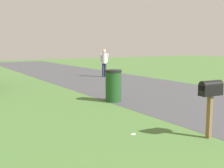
# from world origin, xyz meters

# --- Properties ---
(mailbox) EXTENTS (0.25, 0.54, 1.25)m
(mailbox) POSITION_xyz_m (4.86, -1.22, 1.00)
(mailbox) COLOR brown
(mailbox) RESTS_ON ground
(trash_bin) EXTENTS (0.59, 0.59, 1.13)m
(trash_bin) POSITION_xyz_m (9.26, -1.58, 0.57)
(trash_bin) COLOR #1E4C1E
(trash_bin) RESTS_ON ground
(pedestrian) EXTENTS (0.30, 0.52, 1.73)m
(pedestrian) POSITION_xyz_m (16.13, -5.22, 1.01)
(pedestrian) COLOR #2D3351
(pedestrian) RESTS_ON ground
(litter_wrapper_by_mailbox) EXTENTS (0.14, 0.15, 0.01)m
(litter_wrapper_by_mailbox) POSITION_xyz_m (5.91, -0.00, 0.00)
(litter_wrapper_by_mailbox) COLOR silver
(litter_wrapper_by_mailbox) RESTS_ON ground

